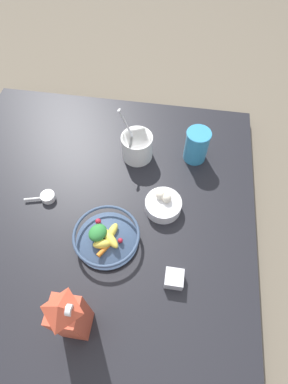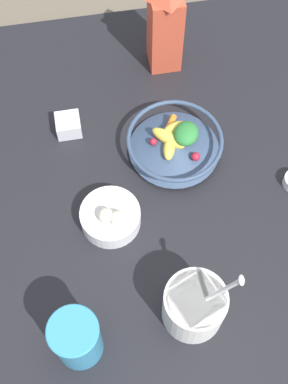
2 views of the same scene
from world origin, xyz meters
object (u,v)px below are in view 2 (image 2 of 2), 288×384
garlic_bowl (111,217)px  yogurt_tub (194,305)px  fruit_bowl (175,143)px  drinking_cup (76,339)px  milk_carton (165,25)px  spice_jar (69,126)px

garlic_bowl → yogurt_tub: bearing=29.8°
yogurt_tub → garlic_bowl: 0.26m
fruit_bowl → drinking_cup: drinking_cup is taller
milk_carton → drinking_cup: bearing=-23.5°
yogurt_tub → spice_jar: (-0.47, -0.19, -0.04)m
fruit_bowl → garlic_bowl: (0.15, -0.17, -0.01)m
fruit_bowl → milk_carton: bearing=174.3°
milk_carton → garlic_bowl: size_ratio=1.96×
milk_carton → yogurt_tub: bearing=-5.9°
fruit_bowl → yogurt_tub: yogurt_tub is taller
drinking_cup → yogurt_tub: bearing=96.5°
spice_jar → garlic_bowl: garlic_bowl is taller
milk_carton → spice_jar: 0.32m
garlic_bowl → milk_carton: bearing=155.0°
yogurt_tub → garlic_bowl: size_ratio=1.73×
yogurt_tub → garlic_bowl: bearing=-150.2°
milk_carton → garlic_bowl: bearing=-25.0°
fruit_bowl → garlic_bowl: 0.23m
yogurt_tub → garlic_bowl: (-0.22, -0.13, -0.03)m
drinking_cup → garlic_bowl: 0.27m
milk_carton → spice_jar: milk_carton is taller
drinking_cup → spice_jar: bearing=176.2°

